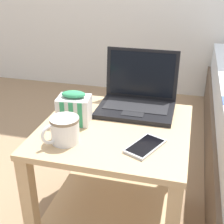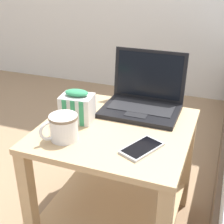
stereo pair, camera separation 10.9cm
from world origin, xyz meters
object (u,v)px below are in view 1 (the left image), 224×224
(snack_bag, at_px, (74,108))
(cell_phone, at_px, (145,146))
(laptop, at_px, (138,98))
(mug_front_left, at_px, (64,129))

(snack_bag, height_order, cell_phone, snack_bag)
(laptop, relative_size, cell_phone, 1.86)
(mug_front_left, distance_m, snack_bag, 0.15)
(snack_bag, distance_m, cell_phone, 0.32)
(laptop, bearing_deg, cell_phone, -74.63)
(laptop, height_order, snack_bag, laptop)
(snack_bag, bearing_deg, cell_phone, -21.44)
(laptop, distance_m, mug_front_left, 0.38)
(snack_bag, bearing_deg, laptop, 42.32)
(cell_phone, bearing_deg, laptop, 105.37)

